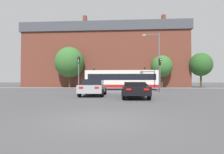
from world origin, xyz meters
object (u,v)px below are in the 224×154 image
Objects in this scene: traffic_light_near_right at (160,69)px; pedestrian_waiting at (116,82)px; traffic_light_far_right at (145,74)px; car_roadster_right at (134,89)px; traffic_light_far_left at (94,75)px; street_lamp_junction at (156,56)px; pedestrian_walking_east at (87,82)px; traffic_light_near_left at (79,68)px; bus_crossing_lead at (122,79)px; car_saloon_left at (93,87)px.

traffic_light_near_right is 2.28× the size of pedestrian_waiting.
traffic_light_far_right is 5.78m from pedestrian_waiting.
car_roadster_right is 1.26× the size of traffic_light_far_left.
car_roadster_right is at bearing -71.48° from traffic_light_far_left.
street_lamp_junction is 4.06× the size of pedestrian_walking_east.
car_roadster_right is at bearing -114.72° from traffic_light_near_right.
car_roadster_right is at bearing 95.22° from pedestrian_walking_east.
traffic_light_near_right is at bearing 1.29° from traffic_light_near_left.
pedestrian_walking_east is at bearing 97.87° from traffic_light_near_left.
bus_crossing_lead reaches higher than pedestrian_walking_east.
bus_crossing_lead is 7.57m from pedestrian_waiting.
traffic_light_near_left is (-2.80, 5.54, 2.14)m from car_saloon_left.
traffic_light_near_left is 9.67m from street_lamp_junction.
street_lamp_junction is at bearing 4.61° from traffic_light_near_left.
pedestrian_waiting is (-1.12, 7.47, -0.52)m from bus_crossing_lead.
car_roadster_right is at bearing -111.30° from street_lamp_junction.
traffic_light_near_left is (0.18, -12.06, 0.34)m from traffic_light_far_left.
car_roadster_right is 20.70m from pedestrian_waiting.
street_lamp_junction reaches higher than car_saloon_left.
traffic_light_far_right is (6.66, 17.34, 1.88)m from car_saloon_left.
street_lamp_junction is (9.52, 0.77, 1.53)m from traffic_light_near_left.
traffic_light_far_right is (4.27, 6.10, 1.07)m from bus_crossing_lead.
traffic_light_far_right reaches higher than bus_crossing_lead.
traffic_light_far_left is at bearing 90.85° from traffic_light_near_left.
car_saloon_left is 0.99× the size of car_roadster_right.
traffic_light_far_right reaches higher than traffic_light_far_left.
car_roadster_right is 1.22× the size of traffic_light_far_right.
pedestrian_walking_east is at bearing -121.30° from pedestrian_waiting.
traffic_light_near_right is (0.38, -11.58, 0.09)m from traffic_light_far_right.
car_saloon_left is at bearing -111.00° from traffic_light_far_right.
street_lamp_junction is at bearing -5.27° from pedestrian_waiting.
pedestrian_walking_east is (-4.66, 18.95, 0.30)m from car_saloon_left.
traffic_light_far_right is 11.54m from pedestrian_walking_east.
traffic_light_far_left is (-2.98, 17.60, 1.80)m from car_saloon_left.
pedestrian_walking_east is (-5.92, 0.24, 0.01)m from pedestrian_waiting.
car_saloon_left is 0.43× the size of bus_crossing_lead.
pedestrian_waiting is at bearing 14.71° from traffic_light_far_left.
traffic_light_far_right reaches higher than pedestrian_waiting.
traffic_light_near_right reaches higher than pedestrian_waiting.
traffic_light_near_left is at bearing -128.73° from traffic_light_far_right.
bus_crossing_lead is at bearing 116.18° from pedestrian_walking_east.
traffic_light_far_left is at bearing 130.68° from street_lamp_junction.
traffic_light_far_left is 9.65m from traffic_light_far_right.
car_roadster_right is 22.37m from pedestrian_walking_east.
traffic_light_near_left is 9.85m from traffic_light_near_right.
pedestrian_waiting is at bearing 113.73° from street_lamp_junction.
pedestrian_walking_east is at bearing 141.06° from traffic_light_far_left.
car_roadster_right is 8.64m from traffic_light_near_right.
traffic_light_near_left is (-6.34, 7.40, 2.25)m from car_roadster_right.
traffic_light_near_right is at bearing -49.72° from traffic_light_far_left.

